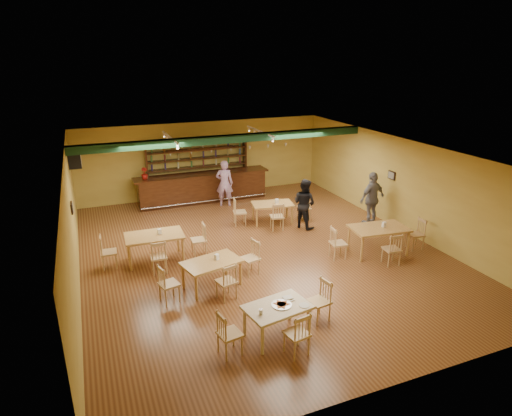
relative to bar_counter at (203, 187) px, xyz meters
name	(u,v)px	position (x,y,z in m)	size (l,w,h in m)	color
floor	(260,251)	(0.32, -5.15, -0.56)	(12.00, 12.00, 0.00)	#5B331A
ceiling_beam	(228,139)	(0.32, -2.35, 2.31)	(10.00, 0.30, 0.25)	black
track_rail_left	(170,137)	(-1.48, -1.75, 2.38)	(0.05, 2.50, 0.05)	white
track_rail_right	(260,131)	(1.72, -1.75, 2.38)	(0.05, 2.50, 0.05)	white
ac_unit	(74,158)	(-4.48, -0.95, 1.79)	(0.34, 0.70, 0.48)	white
picture_left	(72,208)	(-4.65, -4.15, 1.14)	(0.04, 0.34, 0.28)	black
picture_right	(392,175)	(5.29, -4.65, 1.14)	(0.04, 0.34, 0.28)	black
bar_counter	(203,187)	(0.00, 0.00, 0.00)	(5.28, 0.85, 1.13)	black
back_bar_hutch	(198,169)	(0.00, 0.63, 0.57)	(4.08, 0.40, 2.28)	black
poinsettia	(144,173)	(-2.19, 0.00, 0.79)	(0.25, 0.25, 0.44)	maroon
dining_table_a	(155,248)	(-2.64, -4.62, -0.17)	(1.58, 0.95, 0.79)	#AA7E3C
dining_table_b	(272,213)	(1.62, -3.13, -0.22)	(1.38, 0.83, 0.69)	#AA7E3C
dining_table_c	(212,274)	(-1.58, -6.62, -0.21)	(1.42, 0.85, 0.71)	#AA7E3C
dining_table_d	(378,240)	(3.47, -6.54, -0.16)	(1.62, 0.97, 0.81)	#AA7E3C
near_table	(277,321)	(-0.91, -9.06, -0.21)	(1.31, 0.84, 0.70)	tan
pizza_tray	(282,305)	(-0.81, -9.06, 0.14)	(0.40, 0.40, 0.01)	silver
parmesan_shaker	(261,312)	(-1.33, -9.20, 0.19)	(0.07, 0.07, 0.11)	#EAE5C6
napkin_stack	(288,298)	(-0.58, -8.87, 0.15)	(0.20, 0.15, 0.03)	white
pizza_server	(287,302)	(-0.67, -9.01, 0.15)	(0.32, 0.09, 0.00)	silver
side_plate	(304,305)	(-0.39, -9.24, 0.14)	(0.22, 0.22, 0.01)	white
patron_bar	(224,183)	(0.64, -0.83, 0.32)	(0.65, 0.43, 1.78)	#9751AF
patron_right_a	(304,203)	(2.42, -3.93, 0.27)	(0.82, 0.64, 1.68)	black
patron_right_b	(372,199)	(4.67, -4.54, 0.36)	(1.08, 0.45, 1.85)	gray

